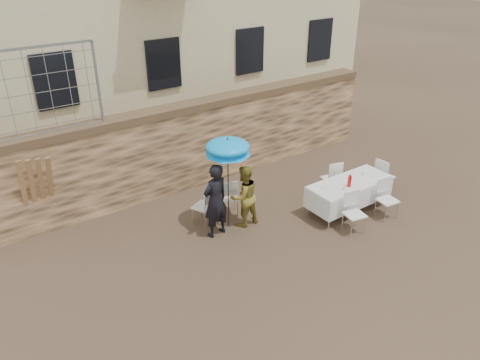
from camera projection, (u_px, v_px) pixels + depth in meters
ground at (290, 299)px, 8.60m from camera, size 80.00×80.00×0.00m
stone_wall at (163, 152)px, 11.73m from camera, size 13.00×0.50×2.20m
chain_link_fence at (19, 96)px, 9.28m from camera, size 3.20×0.06×1.80m
man_suit at (215, 201)px, 10.06m from camera, size 0.68×0.50×1.72m
woman_dress at (244, 196)px, 10.50m from camera, size 0.72×0.56×1.47m
umbrella at (228, 150)px, 9.84m from camera, size 0.99×0.99×2.04m
couple_chair_left at (203, 205)px, 10.64m from camera, size 0.64×0.64×0.96m
couple_chair_right at (229, 197)px, 10.99m from camera, size 0.63×0.63×0.96m
banquet_table at (350, 183)px, 11.05m from camera, size 2.10×0.85×0.78m
soda_bottle at (349, 181)px, 10.76m from camera, size 0.09×0.09×0.26m
table_chair_front_left at (355, 214)px, 10.32m from camera, size 0.56×0.56×0.96m
table_chair_front_right at (388, 199)px, 10.87m from camera, size 0.54×0.54×0.96m
table_chair_back at (331, 178)px, 11.85m from camera, size 0.58×0.58×0.96m
table_chair_side at (384, 176)px, 11.95m from camera, size 0.52×0.52×0.96m
wood_planks at (40, 195)px, 10.01m from camera, size 0.70×0.20×2.00m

